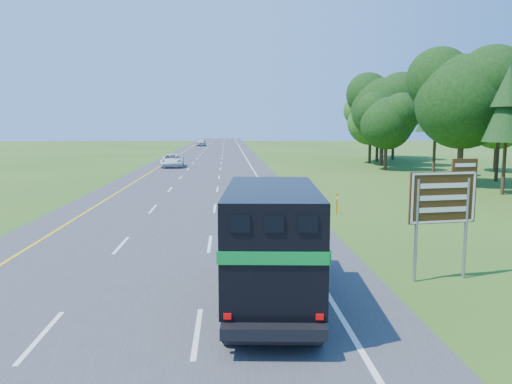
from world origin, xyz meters
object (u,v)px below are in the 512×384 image
far_car (201,142)px  exit_sign (444,202)px  horse_truck (271,240)px  white_suv (172,160)px

far_car → exit_sign: exit_sign is taller
horse_truck → exit_sign: exit_sign is taller
white_suv → exit_sign: (13.33, -44.35, 1.72)m
exit_sign → far_car: bearing=88.4°
white_suv → far_car: 60.35m
far_car → exit_sign: 105.51m
far_car → horse_truck: bearing=-81.8°
far_car → exit_sign: size_ratio=1.26×
far_car → exit_sign: (12.96, -104.70, 1.66)m
horse_truck → white_suv: (-7.66, 46.19, -1.00)m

